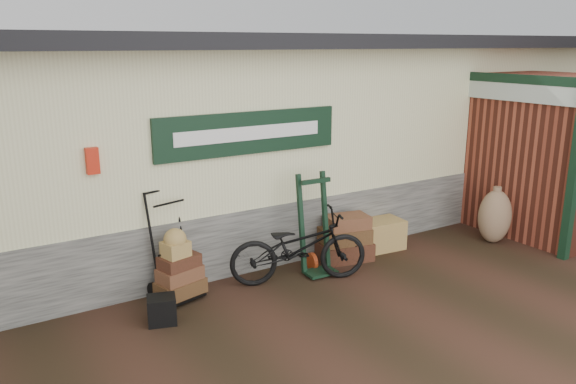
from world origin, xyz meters
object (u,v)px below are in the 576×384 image
object	(u,v)px
porter_trolley	(171,244)
black_trunk	(162,310)
bicycle	(299,243)
suitcase_stack	(345,237)
wicker_hamper	(380,234)
green_barrow	(315,224)

from	to	relation	value
porter_trolley	black_trunk	xyz separation A→B (m)	(-0.37, -0.62, -0.53)
black_trunk	bicycle	distance (m)	1.98
suitcase_stack	wicker_hamper	size ratio (longest dim) A/B	1.09
suitcase_stack	bicycle	size ratio (longest dim) A/B	0.42
green_barrow	suitcase_stack	size ratio (longest dim) A/B	1.81
suitcase_stack	black_trunk	size ratio (longest dim) A/B	2.42
bicycle	porter_trolley	bearing A→B (deg)	92.56
porter_trolley	wicker_hamper	size ratio (longest dim) A/B	1.97
green_barrow	wicker_hamper	world-z (taller)	green_barrow
green_barrow	black_trunk	distance (m)	2.39
porter_trolley	suitcase_stack	size ratio (longest dim) A/B	1.80
wicker_hamper	bicycle	size ratio (longest dim) A/B	0.38
porter_trolley	bicycle	world-z (taller)	porter_trolley
porter_trolley	bicycle	xyz separation A→B (m)	(1.57, -0.47, -0.16)
porter_trolley	black_trunk	size ratio (longest dim) A/B	4.36
green_barrow	bicycle	bearing A→B (deg)	-155.10
green_barrow	wicker_hamper	bearing A→B (deg)	11.64
porter_trolley	green_barrow	distance (m)	1.96
porter_trolley	bicycle	distance (m)	1.65
porter_trolley	suitcase_stack	bearing A→B (deg)	-18.08
bicycle	wicker_hamper	bearing A→B (deg)	-58.63
wicker_hamper	suitcase_stack	bearing A→B (deg)	-174.37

